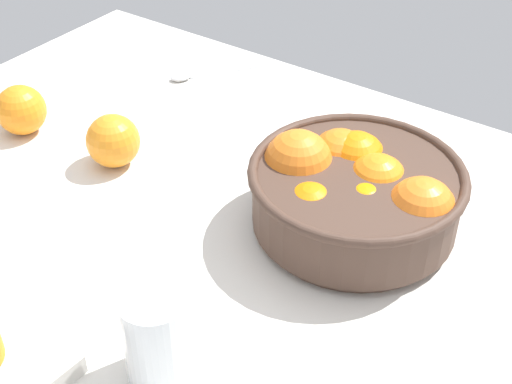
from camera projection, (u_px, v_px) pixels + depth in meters
The scene contains 6 objects.
ground_plane at pixel (251, 263), 83.24cm from camera, with size 122.34×83.95×3.00cm, color silver.
fruit_bowl at pixel (354, 192), 83.11cm from camera, with size 25.07×25.07×11.11cm.
second_glass at pixel (157, 342), 66.38cm from camera, with size 6.38×6.38×9.77cm.
loose_orange_0 at pixel (113, 141), 94.55cm from camera, with size 7.14×7.14×7.14cm, color orange.
loose_orange_1 at pixel (21, 110), 100.93cm from camera, with size 7.07×7.07×7.07cm, color orange.
spoon at pixel (206, 73), 116.20cm from camera, with size 11.35×15.27×1.00cm.
Camera 1 is at (35.59, -49.96, 55.36)cm, focal length 50.44 mm.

